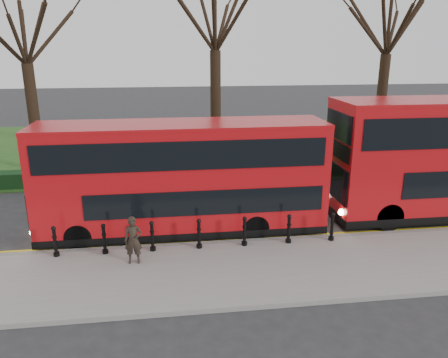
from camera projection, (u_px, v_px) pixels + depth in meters
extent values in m
plane|color=#28282B|center=(193.00, 235.00, 16.25)|extent=(120.00, 120.00, 0.00)
cube|color=gray|center=(199.00, 274.00, 13.38)|extent=(60.00, 4.00, 0.15)
cube|color=slate|center=(195.00, 245.00, 15.28)|extent=(60.00, 0.25, 0.16)
cube|color=#254B19|center=(179.00, 146.00, 30.45)|extent=(60.00, 18.00, 0.06)
cube|color=black|center=(185.00, 174.00, 22.57)|extent=(60.00, 0.90, 0.80)
cube|color=yellow|center=(194.00, 243.00, 15.58)|extent=(60.00, 0.10, 0.01)
cube|color=yellow|center=(194.00, 241.00, 15.77)|extent=(60.00, 0.10, 0.01)
cylinder|color=black|center=(34.00, 119.00, 23.86)|extent=(0.60, 0.60, 5.85)
cylinder|color=black|center=(216.00, 109.00, 25.01)|extent=(0.60, 0.60, 6.50)
cylinder|color=black|center=(380.00, 108.00, 26.28)|extent=(0.60, 0.60, 6.27)
cylinder|color=black|center=(55.00, 242.00, 14.21)|extent=(0.15, 0.15, 1.00)
cylinder|color=black|center=(104.00, 239.00, 14.40)|extent=(0.15, 0.15, 1.00)
cylinder|color=black|center=(152.00, 237.00, 14.60)|extent=(0.15, 0.15, 1.00)
cylinder|color=black|center=(199.00, 234.00, 14.79)|extent=(0.15, 0.15, 1.00)
cylinder|color=black|center=(244.00, 232.00, 14.99)|extent=(0.15, 0.15, 1.00)
cylinder|color=black|center=(289.00, 229.00, 15.18)|extent=(0.15, 0.15, 1.00)
cylinder|color=black|center=(332.00, 227.00, 15.38)|extent=(0.15, 0.15, 1.00)
cube|color=#B20E13|center=(183.00, 175.00, 15.94)|extent=(10.38, 2.36, 3.82)
cube|color=black|center=(184.00, 224.00, 16.52)|extent=(10.40, 2.38, 0.28)
cube|color=black|center=(206.00, 203.00, 15.11)|extent=(8.31, 0.04, 0.90)
cube|color=black|center=(183.00, 156.00, 14.51)|extent=(9.82, 0.04, 0.99)
cube|color=black|center=(33.00, 172.00, 15.20)|extent=(0.06, 2.08, 0.52)
cylinder|color=black|center=(78.00, 237.00, 15.02)|extent=(0.94, 0.28, 0.94)
cylinder|color=black|center=(88.00, 214.00, 16.99)|extent=(0.94, 0.28, 0.94)
cylinder|color=black|center=(256.00, 227.00, 15.80)|extent=(0.94, 0.28, 0.94)
cylinder|color=black|center=(246.00, 207.00, 17.76)|extent=(0.94, 0.28, 0.94)
cube|color=black|center=(337.00, 149.00, 16.79)|extent=(0.06, 2.39, 0.60)
cylinder|color=black|center=(389.00, 217.00, 16.59)|extent=(1.09, 0.33, 1.09)
cylinder|color=black|center=(362.00, 196.00, 18.85)|extent=(1.09, 0.33, 1.09)
imported|color=black|center=(133.00, 240.00, 13.70)|extent=(0.59, 0.41, 1.55)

